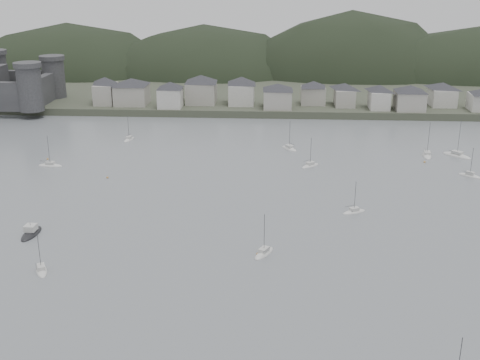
{
  "coord_description": "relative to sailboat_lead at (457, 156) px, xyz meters",
  "views": [
    {
      "loc": [
        8.88,
        -75.36,
        58.53
      ],
      "look_at": [
        0.0,
        75.0,
        6.0
      ],
      "focal_mm": 45.26,
      "sensor_mm": 36.0,
      "label": 1
    }
  ],
  "objects": [
    {
      "name": "far_shore_land",
      "position": [
        -69.45,
        174.66,
        1.33
      ],
      "size": [
        900.0,
        250.0,
        3.0
      ],
      "primitive_type": "cube",
      "color": "#383D2D",
      "rests_on": "ground"
    },
    {
      "name": "forested_ridge",
      "position": [
        -64.62,
        149.06,
        -11.45
      ],
      "size": [
        851.55,
        103.94,
        102.57
      ],
      "color": "black",
      "rests_on": "ground"
    },
    {
      "name": "waterfront_town",
      "position": [
        -18.87,
        63.0,
        8.49
      ],
      "size": [
        451.48,
        28.46,
        12.92
      ],
      "color": "#A19F93",
      "rests_on": "far_shore_land"
    },
    {
      "name": "sailboat_lead",
      "position": [
        0.0,
        0.0,
        0.0
      ],
      "size": [
        9.31,
        9.44,
        13.71
      ],
      "rotation": [
        0.0,
        0.0,
        0.77
      ],
      "color": "silver",
      "rests_on": "ground"
    },
    {
      "name": "moored_fleet",
      "position": [
        -93.97,
        -56.17,
        0.01
      ],
      "size": [
        226.32,
        162.54,
        13.34
      ],
      "color": "silver",
      "rests_on": "ground"
    },
    {
      "name": "motor_launch_far",
      "position": [
        -116.94,
        -69.59,
        0.12
      ],
      "size": [
        3.63,
        9.05,
        4.11
      ],
      "rotation": [
        0.0,
        0.0,
        3.09
      ],
      "color": "black",
      "rests_on": "ground"
    },
    {
      "name": "mooring_buoys",
      "position": [
        -72.42,
        -69.17,
        -0.02
      ],
      "size": [
        172.23,
        122.77,
        0.7
      ],
      "color": "#B8813D",
      "rests_on": "ground"
    }
  ]
}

